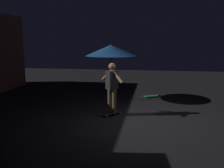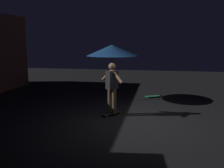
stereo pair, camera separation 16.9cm
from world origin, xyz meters
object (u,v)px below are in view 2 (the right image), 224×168
(patio_umbrella, at_px, (112,50))
(skateboard_ridden, at_px, (112,113))
(skateboard_spare, at_px, (154,96))
(skater, at_px, (112,84))

(patio_umbrella, distance_m, skateboard_ridden, 2.93)
(skateboard_spare, bearing_deg, skater, 155.43)
(skateboard_ridden, relative_size, skateboard_spare, 0.94)
(patio_umbrella, height_order, skateboard_spare, patio_umbrella)
(skateboard_ridden, height_order, skateboard_spare, same)
(skateboard_ridden, distance_m, skateboard_spare, 3.20)
(patio_umbrella, relative_size, skateboard_ridden, 3.11)
(patio_umbrella, bearing_deg, skateboard_ridden, -169.38)
(skateboard_spare, relative_size, skater, 0.47)
(skateboard_ridden, xyz_separation_m, skateboard_spare, (2.91, -1.33, 0.00))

